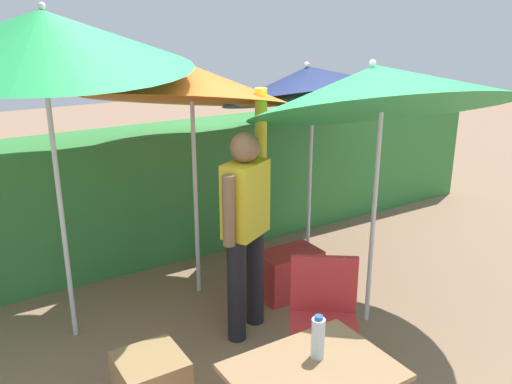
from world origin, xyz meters
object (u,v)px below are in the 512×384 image
chair_plastic (324,318)px  bottle_water (318,338)px  umbrella_orange (310,83)px  crate_cardboard (151,382)px  umbrella_rainbow (43,37)px  person_vendor (246,220)px  cooler_box (289,273)px  umbrella_navy (188,83)px  umbrella_yellow (377,89)px  folding_table (313,384)px

chair_plastic → bottle_water: 0.82m
umbrella_orange → crate_cardboard: bearing=-150.2°
umbrella_rainbow → bottle_water: size_ratio=10.49×
umbrella_rainbow → person_vendor: umbrella_rainbow is taller
umbrella_orange → chair_plastic: (-1.06, -1.61, -1.28)m
cooler_box → chair_plastic: bearing=-115.1°
umbrella_orange → umbrella_navy: bearing=178.3°
umbrella_rainbow → umbrella_navy: (1.10, 0.15, -0.38)m
umbrella_orange → chair_plastic: bearing=-123.4°
umbrella_rainbow → crate_cardboard: bearing=-80.1°
umbrella_orange → umbrella_yellow: 1.18m
folding_table → umbrella_rainbow: bearing=107.6°
person_vendor → bottle_water: (-0.41, -1.39, -0.09)m
umbrella_yellow → crate_cardboard: size_ratio=5.86×
umbrella_rainbow → umbrella_navy: size_ratio=1.12×
cooler_box → crate_cardboard: (-1.59, -0.74, -0.02)m
umbrella_orange → bottle_water: umbrella_orange is taller
person_vendor → folding_table: size_ratio=2.35×
umbrella_yellow → umbrella_navy: 1.50m
person_vendor → folding_table: person_vendor is taller
umbrella_orange → bottle_water: 2.82m
umbrella_navy → chair_plastic: bearing=-85.0°
umbrella_rainbow → chair_plastic: size_ratio=2.83×
cooler_box → bottle_water: bottle_water is taller
person_vendor → bottle_water: size_ratio=7.83×
umbrella_navy → crate_cardboard: 2.28m
umbrella_navy → umbrella_yellow: bearing=-51.9°
person_vendor → crate_cardboard: size_ratio=4.63×
umbrella_yellow → folding_table: 2.14m
crate_cardboard → folding_table: (0.48, -1.02, 0.46)m
umbrella_rainbow → cooler_box: umbrella_rainbow is taller
person_vendor → folding_table: bearing=-108.4°
umbrella_orange → umbrella_yellow: umbrella_yellow is taller
umbrella_yellow → chair_plastic: bearing=-149.5°
umbrella_rainbow → chair_plastic: umbrella_rainbow is taller
crate_cardboard → bottle_water: bottle_water is taller
chair_plastic → cooler_box: 1.29m
umbrella_orange → crate_cardboard: 2.92m
chair_plastic → umbrella_rainbow: bearing=129.9°
crate_cardboard → folding_table: 1.22m
umbrella_navy → crate_cardboard: bearing=-126.1°
cooler_box → bottle_water: (-1.03, -1.69, 0.64)m
umbrella_orange → bottle_water: size_ratio=8.98×
chair_plastic → umbrella_yellow: bearing=30.5°
chair_plastic → folding_table: chair_plastic is taller
bottle_water → person_vendor: bearing=73.7°
folding_table → crate_cardboard: bearing=115.1°
umbrella_orange → cooler_box: bearing=-138.0°
umbrella_rainbow → folding_table: 2.74m
umbrella_yellow → umbrella_rainbow: bearing=153.1°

